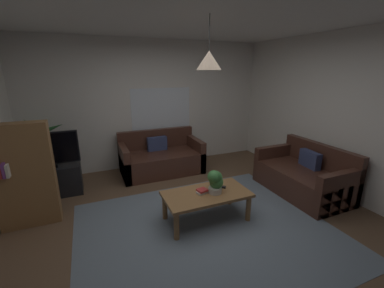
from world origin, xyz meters
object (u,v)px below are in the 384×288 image
pendant_lamp (209,60)px  tv_stand (53,181)px  remote_on_table_0 (220,187)px  potted_palm_corner (46,157)px  bookshelf_corner (24,176)px  book_on_table_1 (202,190)px  couch_right_side (303,177)px  book_on_table_0 (202,192)px  coffee_table (207,197)px  tv (47,150)px  couch_under_window (161,159)px  potted_plant_on_table (215,180)px

pendant_lamp → tv_stand: bearing=140.7°
remote_on_table_0 → tv_stand: bearing=93.6°
potted_palm_corner → pendant_lamp: 3.47m
bookshelf_corner → pendant_lamp: pendant_lamp is taller
book_on_table_1 → tv_stand: tv_stand is taller
couch_right_side → pendant_lamp: 2.64m
book_on_table_0 → bookshelf_corner: 2.33m
book_on_table_1 → coffee_table: bearing=-21.2°
tv_stand → tv: size_ratio=0.96×
bookshelf_corner → couch_under_window: bearing=27.0°
potted_plant_on_table → couch_right_side: bearing=4.3°
potted_plant_on_table → potted_palm_corner: 3.17m
tv_stand → book_on_table_0: bearing=-39.8°
coffee_table → tv_stand: bearing=140.7°
tv_stand → potted_palm_corner: (-0.11, 0.54, 0.27)m
couch_under_window → pendant_lamp: pendant_lamp is taller
book_on_table_1 → potted_palm_corner: potted_palm_corner is taller
potted_plant_on_table → tv: size_ratio=0.35×
book_on_table_1 → couch_under_window: bearing=91.0°
coffee_table → pendant_lamp: 1.78m
couch_under_window → potted_plant_on_table: couch_under_window is taller
tv_stand → potted_palm_corner: 0.61m
book_on_table_0 → couch_under_window: bearing=91.0°
potted_palm_corner → book_on_table_1: bearing=-46.2°
potted_palm_corner → bookshelf_corner: bookshelf_corner is taller
book_on_table_0 → potted_palm_corner: potted_palm_corner is taller
tv → potted_palm_corner: 0.63m
book_on_table_1 → potted_plant_on_table: bearing=-16.1°
potted_plant_on_table → pendant_lamp: pendant_lamp is taller
couch_right_side → potted_palm_corner: 4.54m
potted_palm_corner → couch_under_window: bearing=-7.7°
coffee_table → remote_on_table_0: bearing=16.4°
pendant_lamp → couch_under_window: bearing=92.7°
bookshelf_corner → pendant_lamp: size_ratio=2.32×
couch_right_side → remote_on_table_0: bearing=-88.9°
couch_right_side → bookshelf_corner: 4.18m
remote_on_table_0 → coffee_table: bearing=144.8°
remote_on_table_0 → potted_palm_corner: potted_palm_corner is taller
book_on_table_0 → pendant_lamp: size_ratio=0.25×
tv → pendant_lamp: bearing=-38.9°
book_on_table_0 → tv: size_ratio=0.16×
book_on_table_0 → pendant_lamp: 1.70m
potted_plant_on_table → potted_palm_corner: potted_palm_corner is taller
couch_under_window → book_on_table_0: size_ratio=10.41×
book_on_table_0 → tv: bearing=140.5°
couch_right_side → tv: size_ratio=1.60×
couch_under_window → remote_on_table_0: 1.89m
book_on_table_1 → pendant_lamp: (0.06, -0.02, 1.67)m
tv_stand → tv: 0.55m
remote_on_table_0 → tv_stand: tv_stand is taller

